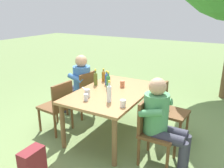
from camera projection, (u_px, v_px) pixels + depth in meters
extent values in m
plane|color=#6B844C|center=(112.00, 133.00, 3.84)|extent=(24.00, 24.00, 0.00)
cube|color=#A37547|center=(112.00, 92.00, 3.61)|extent=(1.56, 1.02, 0.04)
cylinder|color=brown|center=(110.00, 96.00, 4.51)|extent=(0.07, 0.07, 0.70)
cylinder|color=brown|center=(63.00, 126.00, 3.35)|extent=(0.07, 0.07, 0.70)
cylinder|color=brown|center=(152.00, 104.00, 4.11)|extent=(0.07, 0.07, 0.70)
cylinder|color=brown|center=(115.00, 142.00, 2.95)|extent=(0.07, 0.07, 0.70)
cube|color=brown|center=(80.00, 93.00, 4.41)|extent=(0.49, 0.49, 0.04)
cube|color=brown|center=(88.00, 84.00, 4.23)|extent=(0.42, 0.09, 0.42)
cylinder|color=brown|center=(80.00, 99.00, 4.73)|extent=(0.04, 0.04, 0.41)
cylinder|color=brown|center=(67.00, 105.00, 4.44)|extent=(0.04, 0.04, 0.41)
cylinder|color=brown|center=(95.00, 103.00, 4.52)|extent=(0.04, 0.04, 0.41)
cylinder|color=brown|center=(82.00, 110.00, 4.23)|extent=(0.04, 0.04, 0.41)
cube|color=brown|center=(158.00, 133.00, 3.00)|extent=(0.44, 0.44, 0.04)
cube|color=brown|center=(145.00, 114.00, 3.02)|extent=(0.42, 0.04, 0.42)
cylinder|color=brown|center=(167.00, 160.00, 2.83)|extent=(0.04, 0.04, 0.41)
cylinder|color=brown|center=(175.00, 145.00, 3.15)|extent=(0.04, 0.04, 0.41)
cylinder|color=brown|center=(139.00, 152.00, 3.00)|extent=(0.04, 0.04, 0.41)
cylinder|color=brown|center=(149.00, 138.00, 3.32)|extent=(0.04, 0.04, 0.41)
cube|color=brown|center=(173.00, 113.00, 3.59)|extent=(0.48, 0.48, 0.04)
cube|color=brown|center=(162.00, 97.00, 3.62)|extent=(0.42, 0.08, 0.42)
cylinder|color=brown|center=(179.00, 135.00, 3.41)|extent=(0.04, 0.04, 0.41)
cylinder|color=brown|center=(187.00, 124.00, 3.71)|extent=(0.04, 0.04, 0.41)
cylinder|color=brown|center=(156.00, 127.00, 3.61)|extent=(0.04, 0.04, 0.41)
cylinder|color=brown|center=(165.00, 118.00, 3.91)|extent=(0.04, 0.04, 0.41)
cube|color=brown|center=(55.00, 106.00, 3.83)|extent=(0.48, 0.48, 0.04)
cube|color=brown|center=(63.00, 96.00, 3.64)|extent=(0.42, 0.08, 0.42)
cylinder|color=brown|center=(57.00, 112.00, 4.15)|extent=(0.04, 0.04, 0.41)
cylinder|color=brown|center=(40.00, 120.00, 3.85)|extent=(0.04, 0.04, 0.41)
cylinder|color=brown|center=(72.00, 117.00, 3.94)|extent=(0.04, 0.04, 0.41)
cylinder|color=brown|center=(55.00, 126.00, 3.64)|extent=(0.04, 0.04, 0.41)
cylinder|color=#3D70B2|center=(82.00, 80.00, 4.30)|extent=(0.32, 0.32, 0.52)
sphere|color=tan|center=(81.00, 61.00, 4.18)|extent=(0.22, 0.22, 0.22)
cylinder|color=#383847|center=(77.00, 90.00, 4.55)|extent=(0.14, 0.40, 0.14)
cylinder|color=#383847|center=(70.00, 99.00, 4.71)|extent=(0.11, 0.11, 0.45)
cylinder|color=#3D70B2|center=(88.00, 73.00, 4.43)|extent=(0.09, 0.31, 0.16)
cylinder|color=#383847|center=(71.00, 93.00, 4.40)|extent=(0.14, 0.40, 0.14)
cylinder|color=#383847|center=(64.00, 101.00, 4.56)|extent=(0.11, 0.11, 0.45)
cylinder|color=#3D70B2|center=(76.00, 78.00, 4.12)|extent=(0.09, 0.31, 0.16)
cylinder|color=#4C935B|center=(156.00, 113.00, 2.94)|extent=(0.32, 0.32, 0.52)
sphere|color=tan|center=(158.00, 86.00, 2.83)|extent=(0.22, 0.22, 0.22)
cylinder|color=#383847|center=(168.00, 138.00, 2.85)|extent=(0.14, 0.40, 0.14)
cylinder|color=#383847|center=(182.00, 159.00, 2.83)|extent=(0.11, 0.11, 0.45)
cylinder|color=#4C935B|center=(151.00, 113.00, 2.76)|extent=(0.09, 0.31, 0.16)
cylinder|color=#383847|center=(172.00, 132.00, 3.00)|extent=(0.14, 0.40, 0.14)
cylinder|color=#383847|center=(186.00, 151.00, 2.98)|extent=(0.11, 0.11, 0.45)
cylinder|color=#4C935B|center=(161.00, 102.00, 3.07)|extent=(0.09, 0.31, 0.16)
cylinder|color=white|center=(109.00, 94.00, 3.17)|extent=(0.06, 0.06, 0.22)
cone|color=white|center=(109.00, 86.00, 3.13)|extent=(0.06, 0.06, 0.03)
cylinder|color=white|center=(109.00, 83.00, 3.12)|extent=(0.03, 0.03, 0.03)
cylinder|color=yellow|center=(109.00, 81.00, 3.11)|extent=(0.03, 0.03, 0.02)
cylinder|color=#287A38|center=(108.00, 83.00, 3.67)|extent=(0.06, 0.06, 0.21)
cone|color=#287A38|center=(108.00, 76.00, 3.63)|extent=(0.06, 0.06, 0.03)
cylinder|color=#287A38|center=(108.00, 74.00, 3.63)|extent=(0.03, 0.03, 0.03)
cylinder|color=yellow|center=(108.00, 72.00, 3.62)|extent=(0.03, 0.03, 0.02)
cylinder|color=#566623|center=(96.00, 79.00, 3.87)|extent=(0.06, 0.06, 0.20)
cone|color=#566623|center=(95.00, 73.00, 3.84)|extent=(0.06, 0.06, 0.03)
cylinder|color=#566623|center=(95.00, 71.00, 3.83)|extent=(0.03, 0.03, 0.03)
cylinder|color=yellow|center=(95.00, 70.00, 3.82)|extent=(0.03, 0.03, 0.02)
cylinder|color=#996019|center=(104.00, 77.00, 4.08)|extent=(0.06, 0.06, 0.17)
cone|color=#996019|center=(103.00, 71.00, 4.05)|extent=(0.06, 0.06, 0.02)
cylinder|color=#996019|center=(103.00, 70.00, 4.05)|extent=(0.03, 0.03, 0.02)
cylinder|color=yellow|center=(103.00, 69.00, 4.04)|extent=(0.03, 0.03, 0.02)
cylinder|color=#2D56A3|center=(107.00, 80.00, 3.90)|extent=(0.06, 0.06, 0.17)
cone|color=#2D56A3|center=(107.00, 74.00, 3.86)|extent=(0.06, 0.06, 0.02)
cylinder|color=#2D56A3|center=(107.00, 73.00, 3.86)|extent=(0.03, 0.03, 0.02)
cylinder|color=yellow|center=(107.00, 71.00, 3.85)|extent=(0.03, 0.03, 0.02)
cylinder|color=silver|center=(86.00, 97.00, 3.23)|extent=(0.07, 0.07, 0.10)
cylinder|color=#BC6B47|center=(122.00, 84.00, 3.78)|extent=(0.07, 0.07, 0.11)
cylinder|color=#B2B7BC|center=(87.00, 93.00, 3.36)|extent=(0.08, 0.08, 0.12)
cylinder|color=white|center=(123.00, 103.00, 3.02)|extent=(0.08, 0.08, 0.10)
cube|color=silver|center=(85.00, 89.00, 3.71)|extent=(0.11, 0.17, 0.01)
cube|color=black|center=(88.00, 91.00, 3.62)|extent=(0.06, 0.08, 0.01)
cube|color=maroon|center=(33.00, 165.00, 2.73)|extent=(0.30, 0.17, 0.43)
cube|color=maroon|center=(27.00, 168.00, 2.80)|extent=(0.21, 0.06, 0.19)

